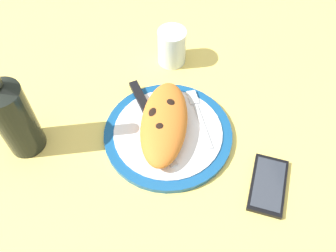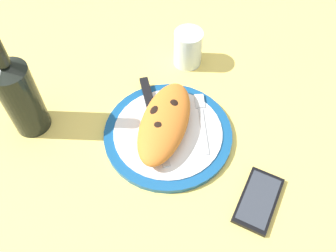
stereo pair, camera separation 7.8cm
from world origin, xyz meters
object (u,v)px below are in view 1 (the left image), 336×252
(knife, at_px, (146,109))
(wine_bottle, at_px, (12,115))
(fork, at_px, (198,112))
(plate, at_px, (168,133))
(water_glass, at_px, (172,49))
(smartphone, at_px, (268,185))
(calzone, at_px, (164,122))

(knife, xyz_separation_m, wine_bottle, (-0.04, 0.27, 0.08))
(fork, relative_size, knife, 0.67)
(plate, bearing_deg, water_glass, -12.24)
(water_glass, bearing_deg, wine_bottle, 119.26)
(plate, bearing_deg, smartphone, -131.48)
(wine_bottle, bearing_deg, smartphone, -111.34)
(plate, distance_m, fork, 0.09)
(plate, bearing_deg, knife, 30.47)
(knife, distance_m, wine_bottle, 0.28)
(fork, height_order, knife, knife)
(knife, relative_size, smartphone, 1.66)
(smartphone, xyz_separation_m, water_glass, (0.39, 0.13, 0.03))
(water_glass, distance_m, wine_bottle, 0.41)
(fork, bearing_deg, water_glass, 7.71)
(smartphone, bearing_deg, water_glass, 18.25)
(fork, bearing_deg, calzone, 110.83)
(calzone, distance_m, knife, 0.07)
(plate, distance_m, wine_bottle, 0.32)
(calzone, height_order, fork, calzone)
(plate, height_order, wine_bottle, wine_bottle)
(fork, distance_m, wine_bottle, 0.39)
(plate, relative_size, knife, 1.17)
(water_glass, bearing_deg, smartphone, -161.75)
(knife, bearing_deg, water_glass, -28.74)
(water_glass, bearing_deg, fork, -172.29)
(fork, bearing_deg, knife, 76.01)
(fork, bearing_deg, plate, 116.83)
(calzone, relative_size, water_glass, 2.58)
(smartphone, height_order, wine_bottle, wine_bottle)
(smartphone, relative_size, wine_bottle, 0.56)
(smartphone, distance_m, water_glass, 0.41)
(plate, bearing_deg, fork, -63.17)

